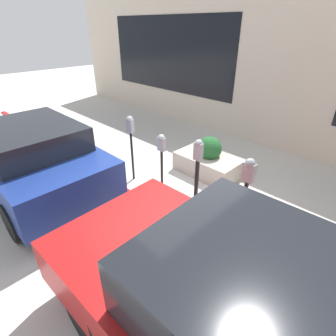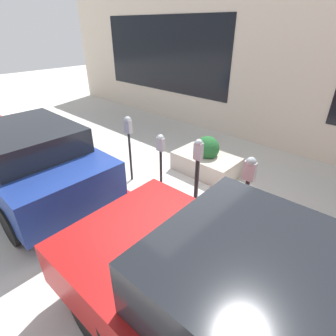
# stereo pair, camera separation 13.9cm
# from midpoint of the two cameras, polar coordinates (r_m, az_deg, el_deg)

# --- Properties ---
(ground_plane) EXTENTS (40.00, 40.00, 0.00)m
(ground_plane) POSITION_cam_midpoint_polar(r_m,az_deg,el_deg) (5.16, -0.18, -9.70)
(ground_plane) COLOR beige
(curb_strip) EXTENTS (19.00, 0.16, 0.04)m
(curb_strip) POSITION_cam_midpoint_polar(r_m,az_deg,el_deg) (5.10, -0.83, -9.92)
(curb_strip) COLOR red
(curb_strip) RESTS_ON ground_plane
(building_facade) EXTENTS (19.00, 0.17, 4.14)m
(building_facade) POSITION_cam_midpoint_polar(r_m,az_deg,el_deg) (7.95, 24.53, 18.16)
(building_facade) COLOR beige
(building_facade) RESTS_ON ground_plane
(parking_meter_nearest) EXTENTS (0.18, 0.15, 1.53)m
(parking_meter_nearest) POSITION_cam_midpoint_polar(r_m,az_deg,el_deg) (4.15, 17.65, -3.53)
(parking_meter_nearest) COLOR black
(parking_meter_nearest) RESTS_ON ground_plane
(parking_meter_second) EXTENTS (0.15, 0.13, 1.53)m
(parking_meter_second) POSITION_cam_midpoint_polar(r_m,az_deg,el_deg) (4.65, 7.23, -0.26)
(parking_meter_second) COLOR black
(parking_meter_second) RESTS_ON ground_plane
(parking_meter_middle) EXTENTS (0.16, 0.14, 1.39)m
(parking_meter_middle) POSITION_cam_midpoint_polar(r_m,az_deg,el_deg) (5.14, -0.63, 3.46)
(parking_meter_middle) COLOR black
(parking_meter_middle) RESTS_ON ground_plane
(parking_meter_fourth) EXTENTS (0.17, 0.15, 1.53)m
(parking_meter_fourth) POSITION_cam_midpoint_polar(r_m,az_deg,el_deg) (5.76, -7.45, 7.55)
(parking_meter_fourth) COLOR black
(parking_meter_fourth) RESTS_ON ground_plane
(planter_box) EXTENTS (1.52, 0.93, 0.94)m
(planter_box) POSITION_cam_midpoint_polar(r_m,az_deg,el_deg) (6.40, 9.43, 1.55)
(planter_box) COLOR #B2A899
(planter_box) RESTS_ON ground_plane
(parked_car_front) EXTENTS (4.84, 2.14, 1.60)m
(parked_car_front) POSITION_cam_midpoint_polar(r_m,az_deg,el_deg) (2.86, 22.23, -30.33)
(parked_car_front) COLOR maroon
(parked_car_front) RESTS_ON ground_plane
(parked_car_middle) EXTENTS (3.86, 1.94, 1.54)m
(parked_car_middle) POSITION_cam_midpoint_polar(r_m,az_deg,el_deg) (6.00, -26.72, 2.01)
(parked_car_middle) COLOR navy
(parked_car_middle) RESTS_ON ground_plane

